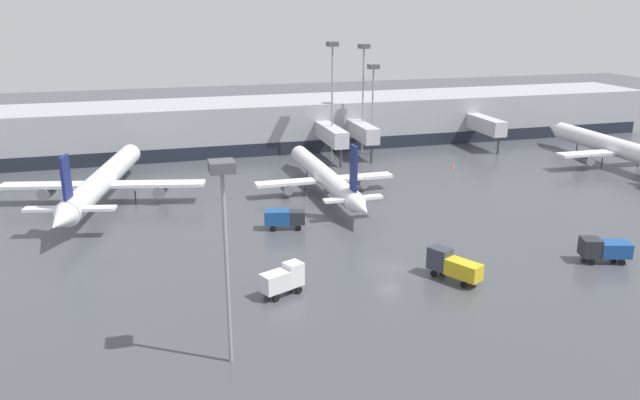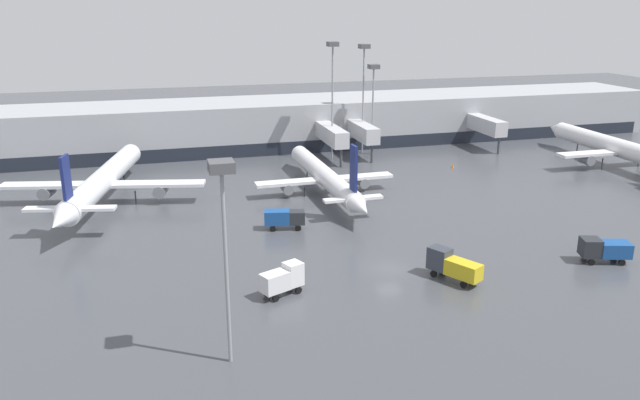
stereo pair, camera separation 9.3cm
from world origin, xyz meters
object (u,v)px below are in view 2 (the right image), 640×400
Objects in this scene: service_truck_0 at (452,265)px; apron_light_mast_2 at (333,69)px; apron_light_mast_0 at (364,69)px; traffic_cone_1 at (453,166)px; parked_jet_0 at (325,176)px; apron_light_mast_1 at (223,204)px; service_truck_3 at (284,218)px; service_truck_2 at (604,249)px; service_truck_1 at (283,279)px; parked_jet_1 at (103,181)px; apron_light_mast_3 at (373,83)px; parked_jet_3 at (619,148)px.

apron_light_mast_2 reaches higher than service_truck_0.
traffic_cone_1 is at bearing -54.30° from apron_light_mast_0.
parked_jet_0 is 25.29m from apron_light_mast_2.
service_truck_0 is at bearing -117.42° from traffic_cone_1.
traffic_cone_1 is at bearing 48.05° from apron_light_mast_1.
apron_light_mast_0 is at bearing -31.41° from parked_jet_0.
service_truck_3 is at bearing 69.35° from apron_light_mast_1.
service_truck_0 is at bearing 16.36° from service_truck_2.
service_truck_1 reaches higher than service_truck_2.
apron_light_mast_0 is (45.20, 20.02, 12.20)m from parked_jet_1.
service_truck_3 is 0.26× the size of apron_light_mast_0.
apron_light_mast_0 reaches higher than parked_jet_0.
apron_light_mast_3 is (46.47, 18.27, 9.82)m from parked_jet_1.
apron_light_mast_3 is (28.73, 53.17, 11.47)m from service_truck_1.
parked_jet_3 is at bearing -89.06° from parked_jet_0.
apron_light_mast_0 is (-7.58, 56.51, 13.97)m from service_truck_2.
parked_jet_3 reaches higher than service_truck_1.
service_truck_3 is at bearing -115.98° from apron_light_mast_2.
service_truck_3 is 7.10× the size of traffic_cone_1.
apron_light_mast_0 is (23.33, 37.06, 14.00)m from service_truck_3.
parked_jet_0 reaches higher than service_truck_3.
service_truck_0 is 1.06× the size of service_truck_2.
parked_jet_3 is 1.95× the size of apron_light_mast_0.
apron_light_mast_0 reaches higher than service_truck_2.
parked_jet_3 is 6.63× the size of service_truck_0.
service_truck_0 is 0.36× the size of apron_light_mast_1.
parked_jet_1 is at bearing -158.54° from apron_light_mast_3.
apron_light_mast_1 reaches higher than service_truck_0.
apron_light_mast_2 reaches higher than traffic_cone_1.
service_truck_0 is (3.88, -32.53, -0.97)m from parked_jet_0.
service_truck_0 is 17.88m from service_truck_2.
apron_light_mast_0 reaches higher than apron_light_mast_3.
service_truck_1 is (-17.17, 1.32, 0.03)m from service_truck_0.
service_truck_1 is 0.88× the size of service_truck_3.
service_truck_3 is at bearing 53.32° from service_truck_1.
apron_light_mast_1 is at bearing 154.00° from parked_jet_0.
service_truck_1 is at bearing 156.40° from parked_jet_0.
service_truck_1 reaches higher than traffic_cone_1.
apron_light_mast_2 is (7.20, 20.22, 13.38)m from parked_jet_0.
service_truck_2 is at bearing -82.36° from apron_light_mast_0.
parked_jet_1 is 43.53m from apron_light_mast_2.
service_truck_2 is 7.55× the size of traffic_cone_1.
service_truck_0 is at bearing -43.70° from service_truck_3.
service_truck_2 is at bearing -94.68° from traffic_cone_1.
apron_light_mast_3 is at bearing 37.98° from service_truck_1.
apron_light_mast_3 reaches higher than service_truck_3.
apron_light_mast_2 is (38.23, 16.52, 12.68)m from parked_jet_1.
apron_light_mast_2 is at bearing -53.63° from parked_jet_1.
traffic_cone_1 is at bearing 44.55° from service_truck_3.
apron_light_mast_2 is (20.49, 51.42, 14.32)m from service_truck_1.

